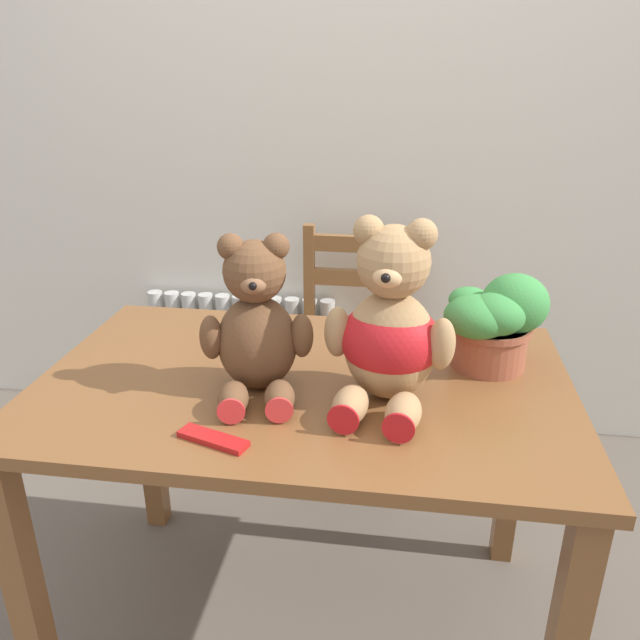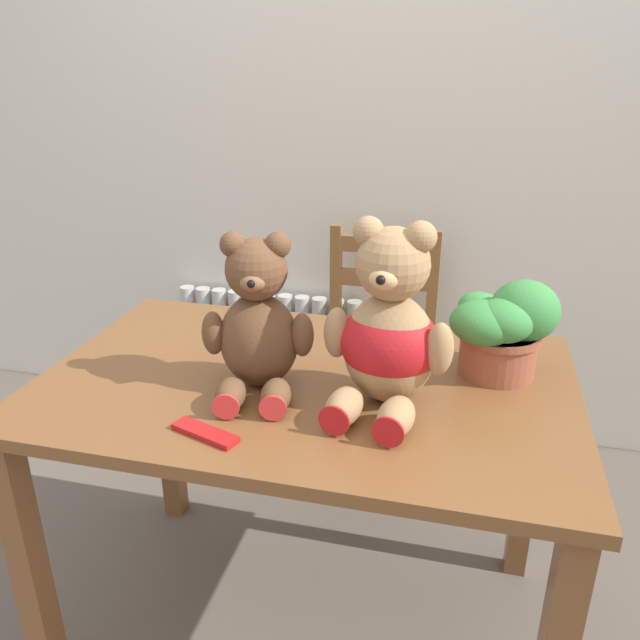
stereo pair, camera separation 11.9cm
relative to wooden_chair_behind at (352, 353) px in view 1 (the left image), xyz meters
The scene contains 8 objects.
wall_back 0.91m from the wooden_chair_behind, 97.10° to the left, with size 8.00×0.04×2.60m, color silver.
radiator 0.57m from the wooden_chair_behind, 154.71° to the left, with size 0.80×0.10×0.55m.
dining_table 0.85m from the wooden_chair_behind, 92.59° to the right, with size 1.22×0.78×0.76m.
wooden_chair_behind is the anchor object (origin of this frame).
teddy_bear_left 1.01m from the wooden_chair_behind, 98.28° to the right, with size 0.25×0.27×0.35m.
teddy_bear_right 1.02m from the wooden_chair_behind, 79.97° to the right, with size 0.28×0.30×0.40m.
potted_plant 0.92m from the wooden_chair_behind, 60.87° to the right, with size 0.24×0.21×0.23m.
chocolate_bar 1.16m from the wooden_chair_behind, 98.59° to the right, with size 0.15×0.04×0.01m, color red.
Camera 1 is at (0.22, -0.87, 1.44)m, focal length 35.00 mm.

